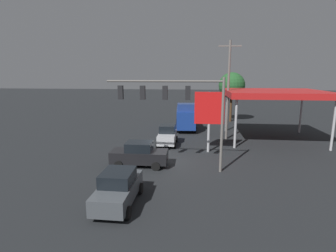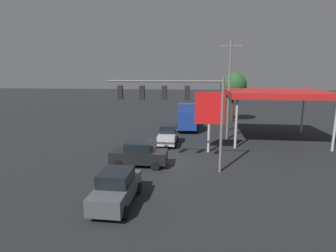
% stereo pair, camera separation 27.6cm
% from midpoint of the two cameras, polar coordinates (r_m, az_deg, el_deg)
% --- Properties ---
extents(ground_plane, '(200.00, 200.00, 0.00)m').
position_cam_midpoint_polar(ground_plane, '(21.63, -0.26, -7.97)').
color(ground_plane, black).
extents(traffic_signal_assembly, '(8.46, 0.43, 6.92)m').
position_cam_midpoint_polar(traffic_signal_assembly, '(18.88, 1.83, 5.63)').
color(traffic_signal_assembly, slate).
rests_on(traffic_signal_assembly, ground).
extents(utility_pole, '(2.40, 0.26, 10.58)m').
position_cam_midpoint_polar(utility_pole, '(29.09, 13.41, 7.94)').
color(utility_pole, slate).
rests_on(utility_pole, ground).
extents(gas_station_canopy, '(10.13, 9.02, 5.38)m').
position_cam_midpoint_polar(gas_station_canopy, '(30.42, 22.54, 6.49)').
color(gas_station_canopy, red).
rests_on(gas_station_canopy, ground).
extents(price_sign, '(2.68, 0.27, 5.55)m').
position_cam_midpoint_polar(price_sign, '(23.95, 9.36, 3.42)').
color(price_sign, '#B7B7BC').
rests_on(price_sign, ground).
extents(sedan_far, '(4.41, 2.09, 1.93)m').
position_cam_midpoint_polar(sedan_far, '(20.78, -5.96, -6.08)').
color(sedan_far, black).
rests_on(sedan_far, ground).
extents(hatchback_crossing, '(1.99, 3.82, 1.97)m').
position_cam_midpoint_polar(hatchback_crossing, '(26.77, 0.23, -2.06)').
color(hatchback_crossing, silver).
rests_on(hatchback_crossing, ground).
extents(sedan_waiting, '(2.09, 4.42, 1.93)m').
position_cam_midpoint_polar(sedan_waiting, '(15.12, -10.64, -13.08)').
color(sedan_waiting, '#474C51').
rests_on(sedan_waiting, ground).
extents(delivery_truck, '(2.87, 6.92, 3.58)m').
position_cam_midpoint_polar(delivery_truck, '(34.06, 4.34, 2.10)').
color(delivery_truck, navy).
rests_on(delivery_truck, ground).
extents(street_tree, '(3.87, 3.87, 7.35)m').
position_cam_midpoint_polar(street_tree, '(40.37, 14.24, 8.50)').
color(street_tree, '#4C331E').
rests_on(street_tree, ground).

